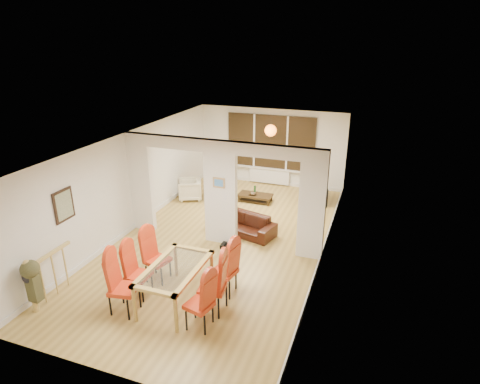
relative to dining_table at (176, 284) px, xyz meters
The scene contains 24 objects.
floor 2.59m from the dining_table, 92.18° to the left, with size 5.00×9.00×0.01m, color #B39248.
room_walls 2.71m from the dining_table, 92.18° to the left, with size 5.00×9.00×2.60m, color silver, non-canonical shape.
divider_wall 2.71m from the dining_table, 92.18° to the left, with size 5.00×0.18×2.60m, color white.
bay_window_blinds 7.08m from the dining_table, 90.79° to the left, with size 3.00×0.08×1.80m, color black.
radiator 6.96m from the dining_table, 90.80° to the left, with size 1.40×0.08×0.50m, color white.
pendant_light 6.12m from the dining_table, 88.01° to the left, with size 0.36×0.36×0.36m, color orange.
stair_newel 2.44m from the dining_table, 164.62° to the right, with size 0.40×1.20×1.10m, color tan, non-canonical shape.
wall_poster 2.84m from the dining_table, behind, with size 0.04×0.52×0.67m, color gray.
pillar_photo 2.74m from the dining_table, 92.26° to the left, with size 0.30×0.03×0.25m, color #4C8CD8.
dining_table is the anchor object (origin of this frame).
dining_chair_la 0.97m from the dining_table, 141.75° to the right, with size 0.46×0.46×1.16m, color #B72F12, non-canonical shape.
dining_chair_lb 0.79m from the dining_table, behind, with size 0.43×0.43×1.07m, color #B72F12, non-canonical shape.
dining_chair_lc 0.90m from the dining_table, 142.80° to the left, with size 0.44×0.44×1.10m, color #B72F12, non-canonical shape.
dining_chair_ra 0.90m from the dining_table, 34.53° to the right, with size 0.43×0.43×1.07m, color #B72F12, non-canonical shape.
dining_chair_rb 0.80m from the dining_table, ahead, with size 0.47×0.47×1.18m, color #B72F12, non-canonical shape.
dining_chair_rc 0.98m from the dining_table, 37.57° to the left, with size 0.45×0.45×1.13m, color #B72F12, non-canonical shape.
sofa 3.20m from the dining_table, 85.99° to the left, with size 1.77×0.69×0.52m, color black.
armchair 5.27m from the dining_table, 113.38° to the left, with size 0.71×0.69×0.64m, color beige.
person 5.18m from the dining_table, 104.40° to the left, with size 0.45×0.69×1.89m, color black.
television 6.28m from the dining_table, 72.91° to the left, with size 0.13×0.97×0.56m, color black.
coffee_table 5.32m from the dining_table, 90.89° to the left, with size 1.03×0.52×0.24m, color #332311, non-canonical shape.
bottle 5.42m from the dining_table, 91.40° to the left, with size 0.06×0.06×0.26m, color #143F19.
bowl 5.24m from the dining_table, 91.62° to the left, with size 0.23×0.23×0.06m, color #332311.
shoes 2.32m from the dining_table, 86.81° to the left, with size 0.24×0.25×0.10m, color black, non-canonical shape.
Camera 1 is at (3.44, -8.26, 4.83)m, focal length 30.00 mm.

